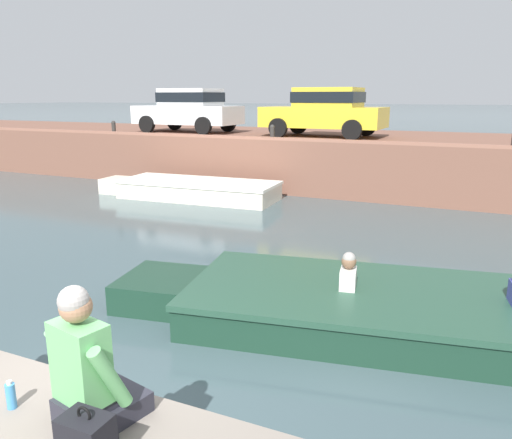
{
  "coord_description": "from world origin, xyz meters",
  "views": [
    {
      "loc": [
        2.94,
        -2.56,
        2.89
      ],
      "look_at": [
        -0.01,
        3.94,
        1.13
      ],
      "focal_mm": 35.0,
      "sensor_mm": 36.0,
      "label": 1
    }
  ],
  "objects": [
    {
      "name": "mooring_bollard_mid",
      "position": [
        -2.9,
        11.5,
        1.87
      ],
      "size": [
        0.15,
        0.15,
        0.45
      ],
      "color": "#2D2B28",
      "rests_on": "far_quay_wall"
    },
    {
      "name": "ground_plane",
      "position": [
        0.0,
        5.62,
        0.0
      ],
      "size": [
        400.0,
        400.0,
        0.0
      ],
      "primitive_type": "plane",
      "color": "#3D5156"
    },
    {
      "name": "bottle_drink",
      "position": [
        0.19,
        -0.52,
        0.93
      ],
      "size": [
        0.06,
        0.06,
        0.2
      ],
      "color": "#3F8CCC",
      "rests_on": "near_quay"
    },
    {
      "name": "motorboat_passing",
      "position": [
        2.1,
        3.54,
        0.25
      ],
      "size": [
        7.13,
        3.19,
        0.97
      ],
      "color": "#193828",
      "rests_on": "ground"
    },
    {
      "name": "person_seated_right",
      "position": [
        0.81,
        -0.42,
        1.2
      ],
      "size": [
        0.58,
        0.59,
        0.97
      ],
      "color": "#282833",
      "rests_on": "near_quay"
    },
    {
      "name": "boat_moored_west_cream",
      "position": [
        -4.7,
        9.73,
        0.27
      ],
      "size": [
        5.57,
        1.99,
        0.53
      ],
      "color": "silver",
      "rests_on": "ground"
    },
    {
      "name": "mooring_bollard_west",
      "position": [
        -8.91,
        11.5,
        1.87
      ],
      "size": [
        0.15,
        0.15,
        0.45
      ],
      "color": "#2D2B28",
      "rests_on": "far_quay_wall"
    },
    {
      "name": "far_wall_coping",
      "position": [
        0.0,
        11.37,
        1.67
      ],
      "size": [
        60.0,
        0.24,
        0.08
      ],
      "primitive_type": "cube",
      "color": "#925F4C",
      "rests_on": "far_quay_wall"
    },
    {
      "name": "car_leftmost_white",
      "position": [
        -6.89,
        13.21,
        2.48
      ],
      "size": [
        3.86,
        1.97,
        1.54
      ],
      "color": "white",
      "rests_on": "far_quay_wall"
    },
    {
      "name": "far_quay_wall",
      "position": [
        0.0,
        14.25,
        0.82
      ],
      "size": [
        60.0,
        6.0,
        1.63
      ],
      "primitive_type": "cube",
      "color": "brown",
      "rests_on": "ground"
    },
    {
      "name": "car_left_inner_yellow",
      "position": [
        -1.78,
        13.21,
        2.48
      ],
      "size": [
        3.9,
        2.03,
        1.54
      ],
      "color": "yellow",
      "rests_on": "far_quay_wall"
    }
  ]
}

